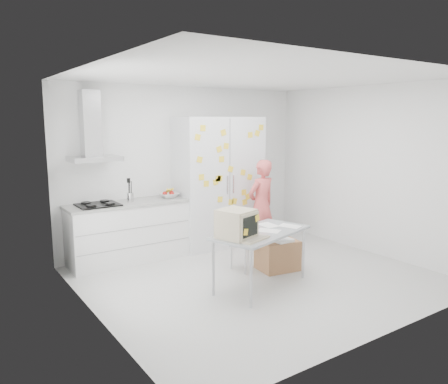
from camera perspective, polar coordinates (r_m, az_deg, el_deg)
floor at (r=6.17m, az=4.56°, el=-11.14°), size 4.50×4.00×0.02m
walls at (r=6.41m, az=0.69°, el=2.21°), size 4.52×4.01×2.70m
ceiling at (r=5.81m, az=4.92°, el=14.77°), size 4.50×4.00×0.02m
counter_run at (r=6.87m, az=-12.36°, el=-4.99°), size 1.84×0.63×1.28m
range_hood at (r=6.64m, az=-16.90°, el=7.32°), size 0.70×0.48×1.01m
tall_cabinet at (r=7.48m, az=-0.66°, el=1.31°), size 1.50×0.68×2.20m
person at (r=7.27m, az=4.90°, el=-1.70°), size 0.59×0.43×1.51m
desk at (r=5.42m, az=2.92°, el=-4.80°), size 1.51×1.06×1.09m
chair at (r=6.37m, az=2.59°, el=-5.73°), size 0.41×0.41×0.87m
cardboard_box at (r=6.44m, az=7.00°, el=-8.07°), size 0.61×0.51×0.48m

